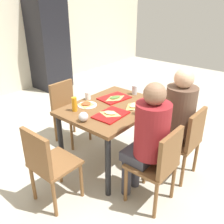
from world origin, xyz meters
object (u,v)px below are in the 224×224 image
tray_red_near (111,115)px  tray_red_far (114,98)px  pizza_slice_d (135,106)px  paper_plate_center (87,105)px  condiment_bottle (74,104)px  soda_can (134,90)px  main_table (112,114)px  pizza_slice_c (86,104)px  chair_near_left (159,163)px  pizza_slice_a (110,113)px  drink_fridge (49,44)px  paper_plate_near_edge (137,107)px  chair_near_right (186,139)px  chair_far_side (67,108)px  pizza_slice_b (115,98)px  person_in_brown_jacket (176,115)px  plastic_cup_b (140,110)px  foil_bundle (83,117)px  chair_left_end (47,162)px  person_in_red (148,135)px  plastic_cup_a (88,95)px

tray_red_near → tray_red_far: size_ratio=1.00×
tray_red_far → pizza_slice_d: 0.35m
paper_plate_center → condiment_bottle: condiment_bottle is taller
soda_can → main_table: bearing=-177.4°
pizza_slice_c → chair_near_left: bearing=-95.8°
chair_near_left → pizza_slice_a: chair_near_left is taller
drink_fridge → condiment_bottle: bearing=-122.3°
paper_plate_near_edge → pizza_slice_a: (-0.36, 0.10, 0.02)m
chair_near_right → chair_far_side: same height
chair_near_right → tray_red_near: bearing=125.7°
paper_plate_near_edge → pizza_slice_b: size_ratio=0.94×
person_in_brown_jacket → paper_plate_near_edge: size_ratio=5.69×
tray_red_far → soda_can: 0.30m
chair_far_side → drink_fridge: 2.46m
main_table → person_in_brown_jacket: size_ratio=0.89×
main_table → chair_near_right: bearing=-71.0°
plastic_cup_b → condiment_bottle: (-0.39, 0.59, 0.03)m
chair_near_left → drink_fridge: size_ratio=0.44×
main_table → chair_far_side: bearing=90.0°
main_table → foil_bundle: bearing=-177.4°
chair_left_end → drink_fridge: 3.65m
chair_far_side → pizza_slice_a: bearing=-101.7°
tray_red_far → paper_plate_center: size_ratio=1.64×
person_in_brown_jacket → paper_plate_center: 1.01m
tray_red_near → pizza_slice_a: (-0.00, 0.01, 0.02)m
pizza_slice_a → tray_red_near: bearing=-82.9°
drink_fridge → pizza_slice_d: bearing=-110.3°
tray_red_far → tray_red_near: bearing=-144.7°
plastic_cup_b → foil_bundle: size_ratio=1.00×
person_in_red → tray_red_far: person_in_red is taller
pizza_slice_b → pizza_slice_c: bearing=157.2°
chair_left_end → pizza_slice_c: chair_left_end is taller
tray_red_near → foil_bundle: size_ratio=3.60×
person_in_red → drink_fridge: (1.57, 3.52, 0.21)m
pizza_slice_b → pizza_slice_d: (-0.02, -0.32, -0.01)m
drink_fridge → person_in_brown_jacket: bearing=-106.1°
tray_red_far → plastic_cup_b: size_ratio=3.60×
tray_red_far → condiment_bottle: size_ratio=2.25×
main_table → paper_plate_center: (-0.17, 0.23, 0.10)m
paper_plate_near_edge → plastic_cup_a: plastic_cup_a is taller
main_table → chair_far_side: chair_far_side is taller
pizza_slice_c → tray_red_near: bearing=-93.5°
main_table → condiment_bottle: (-0.36, 0.23, 0.18)m
chair_near_right → chair_far_side: 1.64m
pizza_slice_a → condiment_bottle: bearing=114.1°
person_in_red → drink_fridge: 3.86m
paper_plate_near_edge → pizza_slice_b: pizza_slice_b is taller
chair_near_left → chair_far_side: same height
tray_red_near → pizza_slice_a: pizza_slice_a is taller
chair_near_left → chair_near_right: 0.56m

